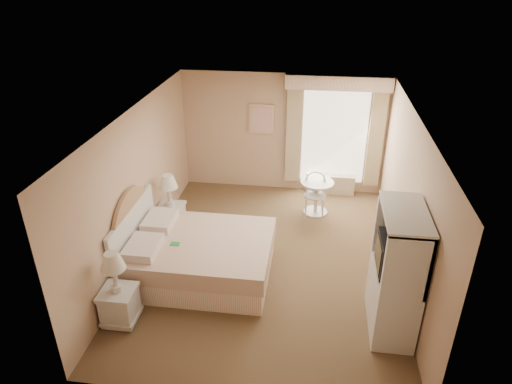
# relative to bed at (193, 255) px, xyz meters

# --- Properties ---
(room) EXTENTS (4.21, 5.51, 2.51)m
(room) POSITION_rel_bed_xyz_m (1.12, 0.53, 0.88)
(room) COLOR brown
(room) RESTS_ON ground
(window) EXTENTS (2.05, 0.22, 2.51)m
(window) POSITION_rel_bed_xyz_m (2.17, 3.19, 0.97)
(window) COLOR white
(window) RESTS_ON room
(framed_art) EXTENTS (0.52, 0.04, 0.62)m
(framed_art) POSITION_rel_bed_xyz_m (0.67, 3.25, 1.18)
(framed_art) COLOR tan
(framed_art) RESTS_ON room
(bed) EXTENTS (2.20, 1.73, 1.53)m
(bed) POSITION_rel_bed_xyz_m (0.00, 0.00, 0.00)
(bed) COLOR #D5A48A
(bed) RESTS_ON room
(nightstand_near) EXTENTS (0.46, 0.46, 1.12)m
(nightstand_near) POSITION_rel_bed_xyz_m (-0.72, -1.16, 0.05)
(nightstand_near) COLOR silver
(nightstand_near) RESTS_ON room
(nightstand_far) EXTENTS (0.46, 0.46, 1.12)m
(nightstand_far) POSITION_rel_bed_xyz_m (-0.72, 1.20, 0.06)
(nightstand_far) COLOR silver
(nightstand_far) RESTS_ON room
(round_table) EXTENTS (0.64, 0.64, 0.68)m
(round_table) POSITION_rel_bed_xyz_m (1.87, 2.27, 0.08)
(round_table) COLOR silver
(round_table) RESTS_ON room
(cafe_chair) EXTENTS (0.43, 0.43, 0.87)m
(cafe_chair) POSITION_rel_bed_xyz_m (1.84, 2.21, 0.14)
(cafe_chair) COLOR silver
(cafe_chair) RESTS_ON room
(armoire) EXTENTS (0.54, 1.07, 1.78)m
(armoire) POSITION_rel_bed_xyz_m (2.93, -0.73, 0.37)
(armoire) COLOR silver
(armoire) RESTS_ON room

